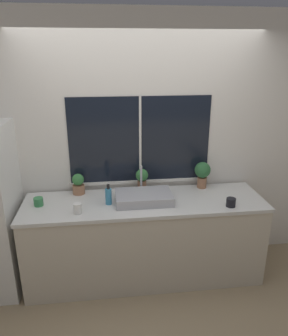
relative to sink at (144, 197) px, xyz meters
The scene contains 11 objects.
ground_plane 0.98m from the sink, 88.11° to the right, with size 14.00×14.00×0.00m, color #937F60.
wall_back 0.59m from the sink, 88.53° to the left, with size 8.00×0.09×2.70m.
counter 0.49m from the sink, 44.66° to the left, with size 2.42×0.69×0.88m.
sink is the anchor object (origin of this frame).
potted_plant_left 0.71m from the sink, 157.21° to the left, with size 0.13×0.13×0.22m.
potted_plant_center 0.29m from the sink, 86.61° to the left, with size 0.13×0.13×0.24m.
potted_plant_right 0.74m from the sink, 22.04° to the left, with size 0.17×0.17×0.29m.
soap_bottle 0.35m from the sink, behind, with size 0.06×0.06×0.21m.
mug_white 0.66m from the sink, 164.27° to the right, with size 0.08×0.08×0.10m.
mug_black 0.85m from the sink, 14.73° to the right, with size 0.09×0.09×0.08m.
mug_green 1.02m from the sink, behind, with size 0.09×0.09×0.08m.
Camera 1 is at (-0.38, -2.62, 2.30)m, focal length 35.00 mm.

